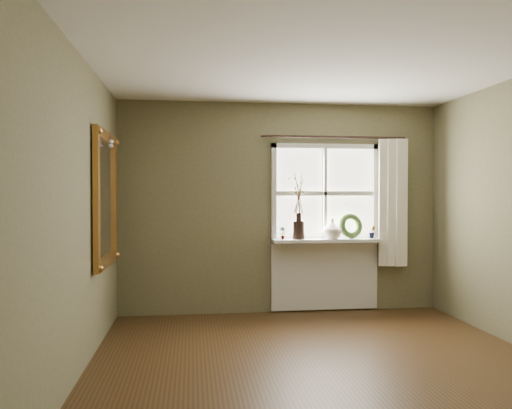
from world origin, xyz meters
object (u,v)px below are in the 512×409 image
at_px(wreath, 351,229).
at_px(cream_vase, 332,229).
at_px(gilt_mirror, 106,199).
at_px(dark_jug, 299,230).

bearing_deg(wreath, cream_vase, 177.91).
bearing_deg(gilt_mirror, dark_jug, 20.96).
bearing_deg(cream_vase, wreath, 9.11).
xyz_separation_m(dark_jug, gilt_mirror, (-2.16, -0.83, 0.39)).
xyz_separation_m(cream_vase, wreath, (0.25, 0.04, -0.00)).
height_order(cream_vase, gilt_mirror, gilt_mirror).
relative_size(dark_jug, gilt_mirror, 0.17).
distance_m(cream_vase, gilt_mirror, 2.73).
height_order(cream_vase, wreath, wreath).
bearing_deg(gilt_mirror, cream_vase, 17.75).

